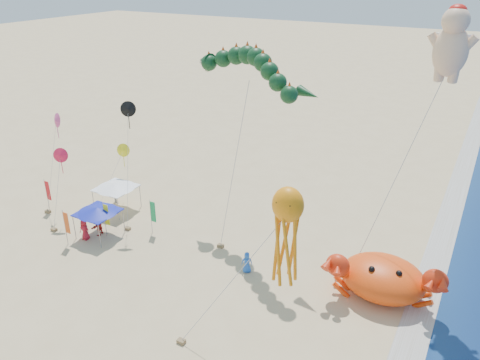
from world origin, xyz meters
name	(u,v)px	position (x,y,z in m)	size (l,w,h in m)	color
ground	(250,273)	(0.00, 0.00, 0.00)	(320.00, 320.00, 0.00)	#D1B784
foam_strip	(416,328)	(12.00, 0.00, 0.01)	(320.00, 320.00, 0.00)	silver
crab_inflatable	(383,277)	(9.20, 2.20, 1.52)	(7.87, 5.99, 3.45)	#FF470D
dragon_kite	(247,72)	(-3.49, 5.82, 13.67)	(12.47, 7.16, 15.04)	#0E3518
cherub_kite	(452,43)	(10.40, 6.61, 16.79)	(5.06, 5.05, 19.04)	#FFC89B
octopus_kite	(286,229)	(5.08, -5.61, 8.29)	(6.59, 3.72, 10.75)	orange
canopy_blue	(97,210)	(-13.79, -1.44, 2.44)	(3.41, 3.41, 2.71)	gray
canopy_white	(116,186)	(-15.73, 2.87, 2.44)	(3.61, 3.61, 2.71)	gray
feather_flags	(92,210)	(-14.77, -1.09, 2.01)	(11.66, 4.94, 3.20)	gray
beachgoers	(147,230)	(-9.84, -0.02, 0.88)	(27.12, 7.38, 1.87)	silver
small_kites	(91,144)	(-17.10, 1.89, 6.69)	(8.92, 9.35, 10.98)	#E04A8E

